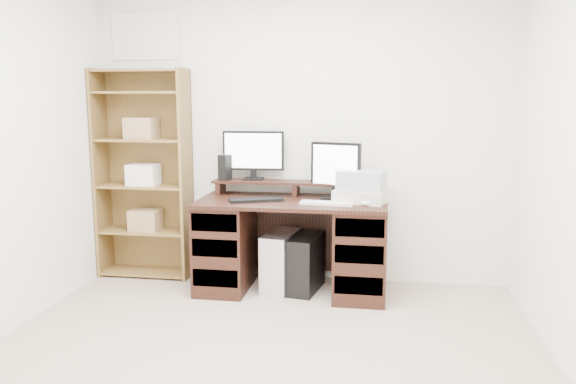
% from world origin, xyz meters
% --- Properties ---
extents(room, '(3.54, 4.04, 2.54)m').
position_xyz_m(room, '(-0.00, 0.00, 1.25)').
color(room, tan).
rests_on(room, ground).
extents(desk, '(1.50, 0.70, 0.75)m').
position_xyz_m(desk, '(-0.01, 1.64, 0.39)').
color(desk, black).
rests_on(desk, ground).
extents(riser_shelf, '(1.40, 0.22, 0.12)m').
position_xyz_m(riser_shelf, '(-0.01, 1.85, 0.84)').
color(riser_shelf, black).
rests_on(riser_shelf, desk).
extents(monitor_wide, '(0.52, 0.14, 0.41)m').
position_xyz_m(monitor_wide, '(-0.38, 1.90, 1.10)').
color(monitor_wide, black).
rests_on(monitor_wide, riser_shelf).
extents(monitor_small, '(0.41, 0.20, 0.46)m').
position_xyz_m(monitor_small, '(0.33, 1.75, 1.00)').
color(monitor_small, black).
rests_on(monitor_small, desk).
extents(speaker, '(0.11, 0.11, 0.21)m').
position_xyz_m(speaker, '(-0.61, 1.82, 0.98)').
color(speaker, black).
rests_on(speaker, riser_shelf).
extents(keyboard_black, '(0.44, 0.29, 0.02)m').
position_xyz_m(keyboard_black, '(-0.28, 1.54, 0.76)').
color(keyboard_black, black).
rests_on(keyboard_black, desk).
extents(keyboard_white, '(0.42, 0.16, 0.02)m').
position_xyz_m(keyboard_white, '(0.28, 1.49, 0.76)').
color(keyboard_white, silver).
rests_on(keyboard_white, desk).
extents(mouse, '(0.11, 0.09, 0.04)m').
position_xyz_m(mouse, '(0.58, 1.50, 0.77)').
color(mouse, white).
rests_on(mouse, desk).
extents(printer, '(0.45, 0.38, 0.10)m').
position_xyz_m(printer, '(0.54, 1.64, 0.80)').
color(printer, beige).
rests_on(printer, desk).
extents(basket, '(0.40, 0.32, 0.15)m').
position_xyz_m(basket, '(0.54, 1.64, 0.92)').
color(basket, '#A4A9AF').
rests_on(basket, printer).
extents(tower_silver, '(0.28, 0.50, 0.47)m').
position_xyz_m(tower_silver, '(-0.10, 1.66, 0.24)').
color(tower_silver, silver).
rests_on(tower_silver, ground).
extents(tower_black, '(0.27, 0.48, 0.46)m').
position_xyz_m(tower_black, '(0.11, 1.65, 0.23)').
color(tower_black, black).
rests_on(tower_black, ground).
extents(bookshelf, '(0.80, 0.30, 1.80)m').
position_xyz_m(bookshelf, '(-1.34, 1.86, 0.92)').
color(bookshelf, olive).
rests_on(bookshelf, ground).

